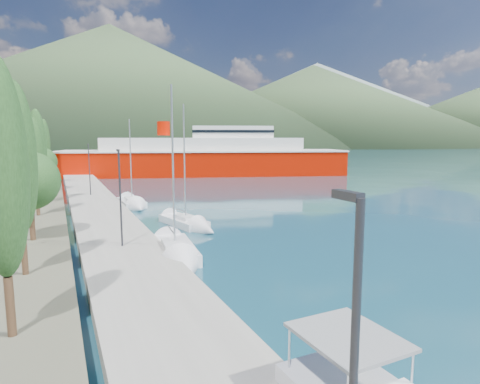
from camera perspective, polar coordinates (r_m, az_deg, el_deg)
name	(u,v)px	position (r m, az deg, el deg)	size (l,w,h in m)	color
ground	(100,162)	(134.04, -19.26, 4.05)	(1400.00, 1400.00, 0.00)	#154152
quay	(100,214)	(40.04, -19.24, -3.02)	(5.00, 88.00, 0.80)	gray
hills_far	(159,93)	(653.52, -11.41, 13.69)	(1480.00, 900.00, 180.00)	slate
hills_near	(178,95)	(403.41, -8.81, 13.54)	(1010.00, 520.00, 115.00)	#364E2E
tree_row	(37,158)	(43.91, -26.93, 4.39)	(3.93, 64.83, 10.13)	#47301E
lamp_posts	(118,192)	(27.07, -17.02, 0.00)	(0.15, 47.09, 6.06)	#2D2D33
sailboat_near	(179,260)	(24.55, -8.66, -9.54)	(3.33, 8.37, 11.70)	silver
sailboat_mid	(194,226)	(33.82, -6.51, -4.77)	(3.60, 8.01, 11.16)	silver
sailboat_far	(135,205)	(44.87, -14.70, -1.86)	(2.59, 7.22, 10.47)	silver
ferry	(205,158)	(82.58, -5.05, 4.84)	(58.32, 28.83, 11.39)	#B41100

